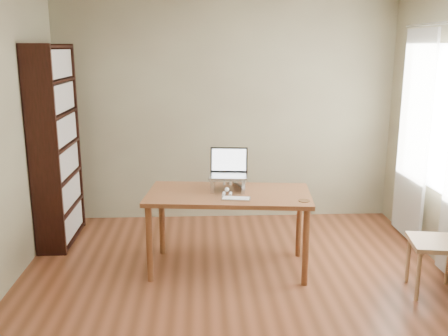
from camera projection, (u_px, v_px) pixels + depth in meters
room at (246, 150)px, 3.79m from camera, size 4.04×4.54×2.64m
bookshelf at (56, 146)px, 5.25m from camera, size 0.30×0.90×2.10m
curtains at (438, 145)px, 4.68m from camera, size 0.03×1.90×2.25m
desk at (229, 202)px, 4.64m from camera, size 1.58×0.91×0.75m
laptop_stand at (228, 182)px, 4.68m from camera, size 0.32×0.25×0.13m
laptop at (228, 169)px, 4.72m from camera, size 0.38×0.33×0.25m
keyboard at (236, 199)px, 4.41m from camera, size 0.27×0.15×0.02m
coaster at (304, 201)px, 4.37m from camera, size 0.10×0.10×0.01m
cat at (228, 183)px, 4.72m from camera, size 0.23×0.47×0.14m
chair at (446, 236)px, 4.20m from camera, size 0.49×0.49×0.96m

